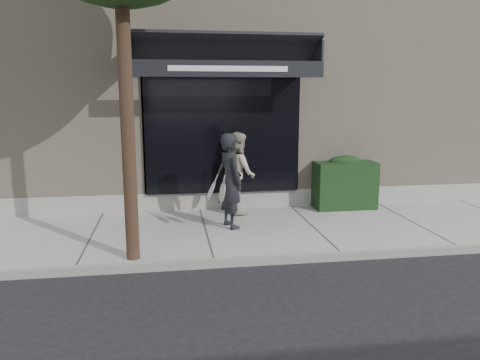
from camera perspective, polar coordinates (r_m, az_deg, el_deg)
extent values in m
plane|color=black|center=(8.98, 8.70, -6.21)|extent=(80.00, 80.00, 0.00)
cube|color=gray|center=(8.97, 8.71, -5.84)|extent=(20.00, 3.00, 0.12)
cube|color=gray|center=(7.57, 12.25, -9.02)|extent=(20.00, 0.10, 0.14)
cube|color=tan|center=(13.45, 2.55, 11.36)|extent=(14.00, 7.00, 5.50)
cube|color=gray|center=(10.50, 5.97, -2.26)|extent=(14.02, 0.42, 0.50)
cube|color=black|center=(9.83, -2.16, 6.07)|extent=(3.20, 0.30, 2.60)
cube|color=gray|center=(9.93, -11.52, 5.90)|extent=(0.08, 0.40, 2.60)
cube|color=gray|center=(10.29, 6.68, 6.21)|extent=(0.08, 0.40, 2.60)
cube|color=gray|center=(9.97, -2.32, 13.84)|extent=(3.36, 0.40, 0.12)
cube|color=black|center=(9.29, -1.83, 15.68)|extent=(3.60, 1.03, 0.55)
cube|color=black|center=(8.77, -1.40, 13.42)|extent=(3.60, 0.05, 0.30)
cube|color=white|center=(8.74, -1.37, 13.43)|extent=(2.20, 0.01, 0.10)
cube|color=black|center=(9.24, -13.24, 14.94)|extent=(0.04, 1.00, 0.45)
cube|color=black|center=(9.66, 9.08, 14.88)|extent=(0.04, 1.00, 0.45)
cube|color=black|center=(10.34, 12.55, -0.56)|extent=(1.30, 0.70, 1.00)
ellipsoid|color=black|center=(10.26, 12.66, 2.18)|extent=(0.71, 0.38, 0.27)
cylinder|color=black|center=(6.91, -13.66, 8.79)|extent=(0.20, 0.20, 4.80)
imported|color=black|center=(8.55, -1.16, -0.09)|extent=(0.60, 0.74, 1.75)
torus|color=silver|center=(8.24, -2.18, -1.53)|extent=(0.12, 0.31, 0.30)
cylinder|color=silver|center=(8.24, -2.18, -1.53)|extent=(0.09, 0.27, 0.27)
cylinder|color=silver|center=(8.24, -2.18, -1.53)|extent=(0.18, 0.04, 0.05)
cylinder|color=black|center=(8.24, -2.18, -1.53)|extent=(0.21, 0.06, 0.07)
torus|color=silver|center=(8.23, -3.57, -1.36)|extent=(0.14, 0.31, 0.29)
cylinder|color=silver|center=(8.23, -3.57, -1.36)|extent=(0.11, 0.27, 0.25)
cylinder|color=silver|center=(8.23, -3.57, -1.36)|extent=(0.17, 0.02, 0.09)
cylinder|color=black|center=(8.23, -3.57, -1.36)|extent=(0.20, 0.03, 0.11)
imported|color=#B1A78E|center=(9.63, -0.24, 0.93)|extent=(0.79, 0.93, 1.68)
torus|color=silver|center=(9.28, -1.75, -0.20)|extent=(0.13, 0.31, 0.30)
cylinder|color=silver|center=(9.28, -1.75, -0.20)|extent=(0.10, 0.27, 0.27)
cylinder|color=silver|center=(9.28, -1.75, -0.20)|extent=(0.18, 0.05, 0.05)
cylinder|color=black|center=(9.28, -1.75, -0.20)|extent=(0.20, 0.07, 0.07)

